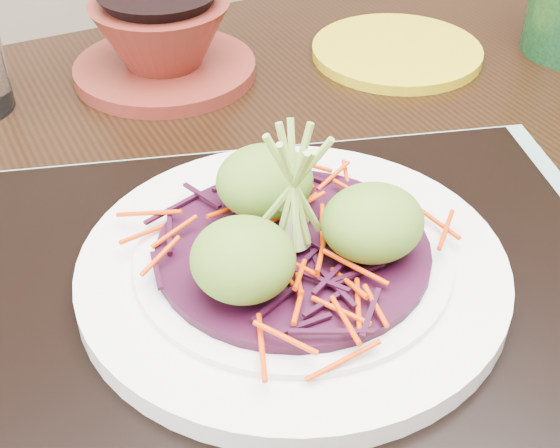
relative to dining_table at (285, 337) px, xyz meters
name	(u,v)px	position (x,y,z in m)	size (l,w,h in m)	color
dining_table	(285,337)	(0.00, 0.00, 0.00)	(1.33, 0.92, 0.81)	black
placemat	(292,301)	(-0.03, -0.07, 0.11)	(0.49, 0.38, 0.00)	gray
serving_tray	(292,288)	(-0.03, -0.07, 0.12)	(0.42, 0.32, 0.02)	black
white_plate	(293,267)	(-0.03, -0.07, 0.14)	(0.27, 0.27, 0.02)	silver
cabbage_bed	(293,250)	(-0.03, -0.07, 0.15)	(0.17, 0.17, 0.01)	#320A20
carrot_julienne	(293,239)	(-0.03, -0.07, 0.16)	(0.21, 0.21, 0.01)	red
guacamole_scoops	(294,220)	(-0.03, -0.07, 0.18)	(0.15, 0.13, 0.05)	#597A24
scallion_garnish	(294,191)	(-0.03, -0.07, 0.20)	(0.06, 0.06, 0.09)	#90B749
terracotta_bowl_set	(163,44)	(0.00, 0.28, 0.14)	(0.22, 0.22, 0.08)	#5F1E16
yellow_plate	(397,51)	(0.23, 0.23, 0.11)	(0.18, 0.18, 0.01)	#B69F14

